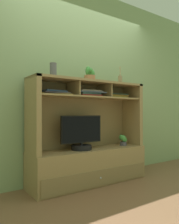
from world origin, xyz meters
TOP-DOWN VIEW (x-y plane):
  - floor_plane at (0.00, 0.00)m, footprint 6.00×6.00m
  - back_wall at (0.00, 0.26)m, footprint 6.00×0.02m
  - media_console at (0.00, 0.01)m, footprint 1.66×0.49m
  - tv_monitor at (-0.14, -0.02)m, footprint 0.61×0.27m
  - potted_orchid at (0.58, -0.05)m, footprint 0.13×0.11m
  - magazine_stack_left at (-0.03, -0.03)m, footprint 0.41×0.29m
  - magazine_stack_centre at (0.49, 0.05)m, footprint 0.40×0.29m
  - magazine_stack_right at (-0.51, 0.02)m, footprint 0.43×0.28m
  - diffuser_bottle at (0.54, -0.02)m, footprint 0.06×0.06m
  - potted_succulent at (0.00, -0.00)m, footprint 0.17×0.17m
  - ceramic_vase at (-0.54, 0.00)m, footprint 0.09×0.09m

SIDE VIEW (x-z plane):
  - floor_plane at x=0.00m, z-range -0.02..0.00m
  - media_console at x=0.00m, z-range -0.28..1.10m
  - potted_orchid at x=0.58m, z-range 0.46..0.63m
  - tv_monitor at x=-0.14m, z-range 0.42..0.87m
  - magazine_stack_right at x=-0.51m, z-range 1.16..1.22m
  - magazine_stack_centre at x=0.49m, z-range 1.17..1.23m
  - magazine_stack_left at x=-0.03m, z-range 1.17..1.25m
  - back_wall at x=0.00m, z-range 0.00..2.80m
  - diffuser_bottle at x=0.54m, z-range 1.31..1.57m
  - potted_succulent at x=0.00m, z-range 1.35..1.55m
  - ceramic_vase at x=-0.54m, z-range 1.38..1.56m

